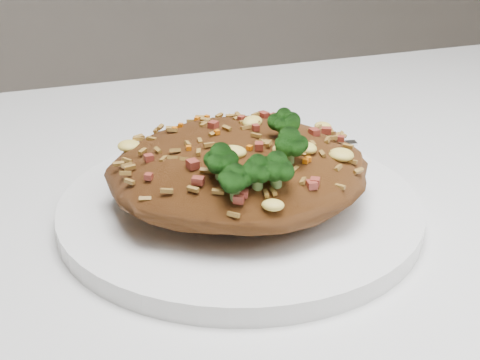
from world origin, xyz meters
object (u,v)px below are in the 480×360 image
at_px(plate, 240,208).
at_px(fork, 272,149).
at_px(dining_table, 341,336).
at_px(fried_rice, 241,160).

xyz_separation_m(plate, fork, (0.05, 0.07, 0.01)).
distance_m(dining_table, fork, 0.16).
relative_size(dining_table, plate, 4.69).
distance_m(plate, fried_rice, 0.04).
height_order(fried_rice, fork, fried_rice).
bearing_deg(fried_rice, plate, 87.02).
bearing_deg(plate, fried_rice, -92.98).
height_order(dining_table, fried_rice, fried_rice).
bearing_deg(plate, fork, 53.53).
bearing_deg(fork, fried_rice, -116.71).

